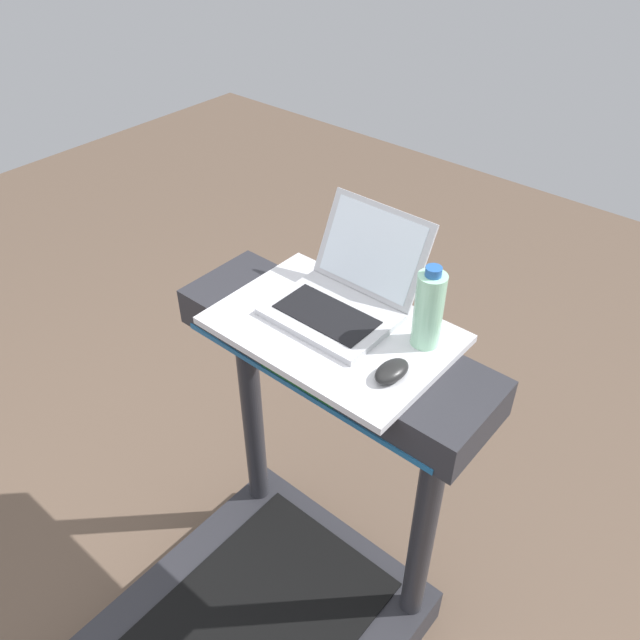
% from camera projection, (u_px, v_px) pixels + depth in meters
% --- Properties ---
extents(desk_board, '(0.60, 0.41, 0.02)m').
position_uv_depth(desk_board, '(333.00, 329.00, 1.64)').
color(desk_board, silver).
rests_on(desk_board, treadmill_base).
extents(laptop, '(0.32, 0.34, 0.24)m').
position_uv_depth(laptop, '(345.00, 292.00, 1.67)').
color(laptop, '#B7B7BC').
rests_on(laptop, desk_board).
extents(computer_mouse, '(0.07, 0.10, 0.03)m').
position_uv_depth(computer_mouse, '(392.00, 371.00, 1.48)').
color(computer_mouse, black).
rests_on(computer_mouse, desk_board).
extents(water_bottle, '(0.07, 0.07, 0.22)m').
position_uv_depth(water_bottle, '(429.00, 309.00, 1.52)').
color(water_bottle, '#9EDBB2').
rests_on(water_bottle, desk_board).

